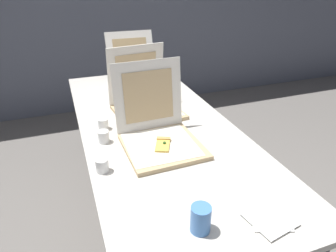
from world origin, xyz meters
TOP-DOWN VIEW (x-y plane):
  - table at (0.00, 0.56)m, footprint 0.84×2.02m
  - pizza_box_front at (-0.05, 0.34)m, footprint 0.38×0.43m
  - pizza_box_middle at (-0.01, 0.74)m, footprint 0.42×0.42m
  - pizza_box_back at (0.06, 1.20)m, footprint 0.39×0.52m
  - cup_white_near_center at (-0.31, 0.46)m, footprint 0.06×0.06m
  - cup_white_near_left at (-0.36, 0.20)m, footprint 0.06×0.06m
  - cup_white_mid at (-0.29, 0.60)m, footprint 0.06×0.06m
  - cup_printed_front at (-0.10, -0.25)m, footprint 0.07×0.07m
  - napkin_pile at (0.15, -0.29)m, footprint 0.18×0.19m

SIDE VIEW (x-z plane):
  - table at x=0.00m, z-range 0.32..1.06m
  - napkin_pile at x=0.15m, z-range 0.74..0.75m
  - cup_white_near_center at x=-0.31m, z-range 0.74..0.80m
  - cup_white_near_left at x=-0.36m, z-range 0.74..0.80m
  - cup_white_mid at x=-0.29m, z-range 0.74..0.80m
  - cup_printed_front at x=-0.10m, z-range 0.74..0.84m
  - pizza_box_back at x=0.06m, z-range 0.61..0.98m
  - pizza_box_front at x=-0.05m, z-range 0.60..0.99m
  - pizza_box_middle at x=-0.01m, z-range 0.60..0.99m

